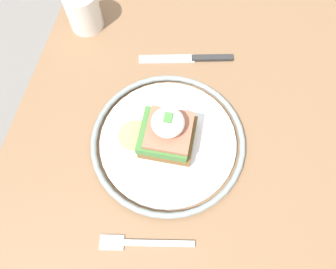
# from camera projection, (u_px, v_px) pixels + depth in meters

# --- Properties ---
(ground_plane) EXTENTS (6.00, 6.00, 0.00)m
(ground_plane) POSITION_uv_depth(u_px,v_px,m) (183.00, 213.00, 1.25)
(ground_plane) COLOR gray
(dining_table) EXTENTS (1.03, 0.65, 0.75)m
(dining_table) POSITION_uv_depth(u_px,v_px,m) (195.00, 157.00, 0.69)
(dining_table) COLOR #846042
(dining_table) RESTS_ON ground_plane
(plate) EXTENTS (0.26, 0.26, 0.02)m
(plate) POSITION_uv_depth(u_px,v_px,m) (168.00, 141.00, 0.55)
(plate) COLOR white
(plate) RESTS_ON dining_table
(sandwich) EXTENTS (0.08, 0.13, 0.08)m
(sandwich) POSITION_uv_depth(u_px,v_px,m) (167.00, 132.00, 0.52)
(sandwich) COLOR brown
(sandwich) RESTS_ON plate
(fork) EXTENTS (0.04, 0.14, 0.00)m
(fork) POSITION_uv_depth(u_px,v_px,m) (141.00, 243.00, 0.49)
(fork) COLOR silver
(fork) RESTS_ON dining_table
(knife) EXTENTS (0.05, 0.18, 0.01)m
(knife) POSITION_uv_depth(u_px,v_px,m) (192.00, 58.00, 0.63)
(knife) COLOR #2D2D2D
(knife) RESTS_ON dining_table
(cup) EXTENTS (0.07, 0.07, 0.08)m
(cup) POSITION_uv_depth(u_px,v_px,m) (83.00, 10.00, 0.63)
(cup) COLOR white
(cup) RESTS_ON dining_table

